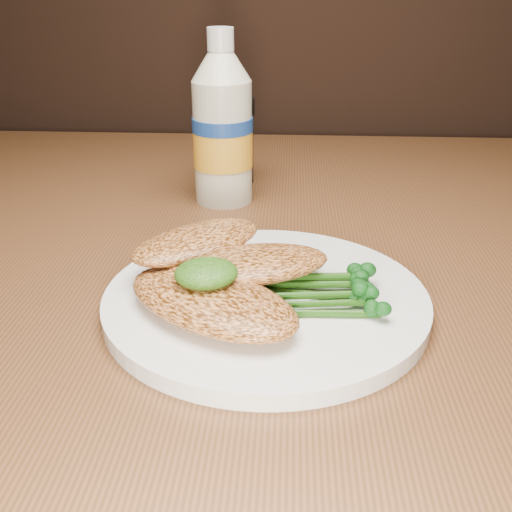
# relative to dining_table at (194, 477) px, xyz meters

# --- Properties ---
(dining_table) EXTENTS (1.20, 0.80, 0.75)m
(dining_table) POSITION_rel_dining_table_xyz_m (0.00, 0.00, 0.00)
(dining_table) COLOR #462C15
(dining_table) RESTS_ON floor
(plate) EXTENTS (0.27, 0.27, 0.01)m
(plate) POSITION_rel_dining_table_xyz_m (0.10, -0.18, 0.38)
(plate) COLOR white
(plate) RESTS_ON dining_table
(chicken_front) EXTENTS (0.17, 0.15, 0.02)m
(chicken_front) POSITION_rel_dining_table_xyz_m (0.06, -0.22, 0.40)
(chicken_front) COLOR #D28043
(chicken_front) RESTS_ON plate
(chicken_mid) EXTENTS (0.15, 0.11, 0.02)m
(chicken_mid) POSITION_rel_dining_table_xyz_m (0.09, -0.17, 0.41)
(chicken_mid) COLOR #D28043
(chicken_mid) RESTS_ON plate
(chicken_back) EXTENTS (0.14, 0.13, 0.02)m
(chicken_back) POSITION_rel_dining_table_xyz_m (0.04, -0.14, 0.42)
(chicken_back) COLOR #D28043
(chicken_back) RESTS_ON plate
(pesto_front) EXTENTS (0.06, 0.06, 0.02)m
(pesto_front) POSITION_rel_dining_table_xyz_m (0.06, -0.21, 0.42)
(pesto_front) COLOR black
(pesto_front) RESTS_ON chicken_front
(broccolini_bundle) EXTENTS (0.15, 0.12, 0.02)m
(broccolini_bundle) POSITION_rel_dining_table_xyz_m (0.14, -0.19, 0.40)
(broccolini_bundle) COLOR #1F4B10
(broccolini_bundle) RESTS_ON plate
(mayo_bottle) EXTENTS (0.08, 0.08, 0.20)m
(mayo_bottle) POSITION_rel_dining_table_xyz_m (0.04, 0.07, 0.47)
(mayo_bottle) COLOR beige
(mayo_bottle) RESTS_ON dining_table
(pepper_grinder) EXTENTS (0.05, 0.05, 0.11)m
(pepper_grinder) POSITION_rel_dining_table_xyz_m (0.05, 0.15, 0.43)
(pepper_grinder) COLOR black
(pepper_grinder) RESTS_ON dining_table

